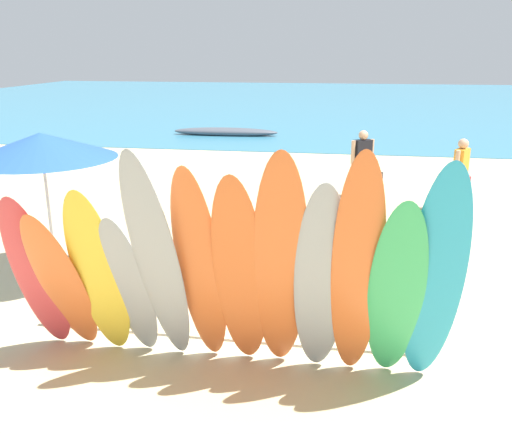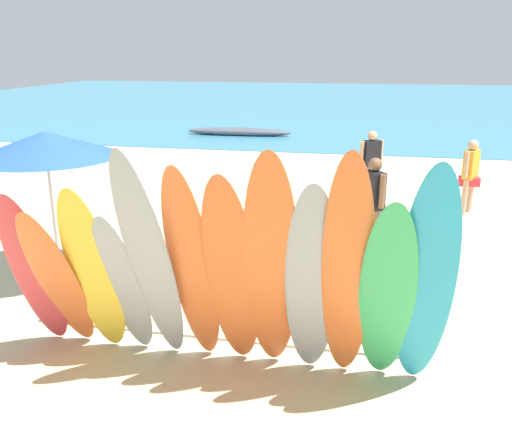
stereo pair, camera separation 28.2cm
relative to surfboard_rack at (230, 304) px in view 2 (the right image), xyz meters
name	(u,v)px [view 2 (the right image)]	position (x,y,z in m)	size (l,w,h in m)	color
ground	(322,148)	(0.00, 14.00, -0.51)	(60.00, 60.00, 0.00)	#D3BC8C
ocean_water	(344,101)	(0.00, 32.90, -0.50)	(60.00, 40.00, 0.02)	teal
surfboard_rack	(230,304)	(0.00, 0.00, 0.00)	(4.77, 0.07, 0.61)	brown
surfboard_red_0	(34,272)	(-2.14, -0.68, 0.53)	(0.55, 0.07, 2.19)	#D13D42
surfboard_orange_1	(58,282)	(-1.83, -0.70, 0.45)	(0.57, 0.06, 2.09)	orange
surfboard_yellow_2	(94,275)	(-1.37, -0.72, 0.58)	(0.56, 0.06, 2.31)	yellow
surfboard_grey_3	(124,287)	(-1.04, -0.67, 0.44)	(0.49, 0.06, 2.02)	#999EA3
surfboard_grey_4	(151,264)	(-0.62, -0.87, 0.82)	(0.48, 0.08, 2.86)	#999EA3
surfboard_orange_5	(193,271)	(-0.21, -0.74, 0.73)	(0.49, 0.08, 2.63)	orange
surfboard_orange_6	(232,277)	(0.22, -0.76, 0.70)	(0.56, 0.07, 2.59)	orange
surfboard_orange_7	(271,270)	(0.64, -0.80, 0.83)	(0.57, 0.08, 2.86)	orange
surfboard_grey_8	(311,286)	(1.04, -0.75, 0.67)	(0.54, 0.07, 2.50)	#999EA3
surfboard_orange_9	(347,277)	(1.40, -0.84, 0.84)	(0.51, 0.06, 2.88)	orange
surfboard_green_10	(387,298)	(1.79, -0.78, 0.62)	(0.55, 0.06, 2.44)	#38B266
surfboard_teal_11	(425,286)	(2.13, -0.84, 0.81)	(0.55, 0.06, 2.82)	#289EC6
beachgoer_by_water	(373,199)	(1.70, 3.51, 0.48)	(0.45, 0.58, 1.72)	brown
beachgoer_strolling	(371,160)	(1.67, 7.17, 0.44)	(0.54, 0.41, 1.65)	tan
beachgoer_midbeach	(470,172)	(3.78, 6.39, 0.43)	(0.42, 0.55, 1.63)	tan
beach_umbrella	(45,144)	(-3.14, 1.42, 1.62)	(2.17, 2.17, 2.32)	silver
distant_boat	(239,132)	(-3.67, 16.41, -0.36)	(4.40, 0.87, 0.35)	#4C515B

